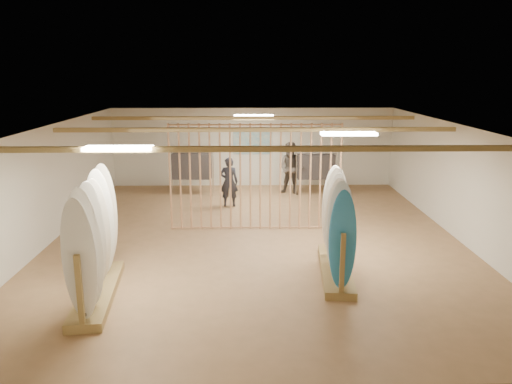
{
  "coord_description": "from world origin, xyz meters",
  "views": [
    {
      "loc": [
        -0.23,
        -11.8,
        4.07
      ],
      "look_at": [
        0.0,
        0.0,
        1.2
      ],
      "focal_mm": 35.0,
      "sensor_mm": 36.0,
      "label": 1
    }
  ],
  "objects_px": {
    "rack_left": "(95,259)",
    "clothing_rack_b": "(316,167)",
    "shopper_a": "(229,179)",
    "rack_right": "(337,240)",
    "clothing_rack_a": "(192,166)",
    "shopper_b": "(291,165)"
  },
  "relations": [
    {
      "from": "rack_left",
      "to": "shopper_a",
      "type": "relative_size",
      "value": 1.6
    },
    {
      "from": "rack_left",
      "to": "shopper_b",
      "type": "distance_m",
      "value": 8.93
    },
    {
      "from": "shopper_a",
      "to": "clothing_rack_a",
      "type": "bearing_deg",
      "value": -48.74
    },
    {
      "from": "shopper_a",
      "to": "rack_right",
      "type": "bearing_deg",
      "value": 114.47
    },
    {
      "from": "clothing_rack_b",
      "to": "shopper_a",
      "type": "distance_m",
      "value": 3.24
    },
    {
      "from": "rack_left",
      "to": "shopper_b",
      "type": "relative_size",
      "value": 1.38
    },
    {
      "from": "clothing_rack_b",
      "to": "shopper_a",
      "type": "height_order",
      "value": "shopper_a"
    },
    {
      "from": "clothing_rack_a",
      "to": "shopper_a",
      "type": "xyz_separation_m",
      "value": [
        1.29,
        -1.5,
        -0.11
      ]
    },
    {
      "from": "shopper_a",
      "to": "shopper_b",
      "type": "relative_size",
      "value": 0.86
    },
    {
      "from": "clothing_rack_b",
      "to": "shopper_a",
      "type": "relative_size",
      "value": 0.83
    },
    {
      "from": "rack_left",
      "to": "clothing_rack_b",
      "type": "distance_m",
      "value": 9.36
    },
    {
      "from": "clothing_rack_b",
      "to": "shopper_b",
      "type": "xyz_separation_m",
      "value": [
        -0.83,
        -0.02,
        0.06
      ]
    },
    {
      "from": "rack_right",
      "to": "shopper_a",
      "type": "relative_size",
      "value": 1.55
    },
    {
      "from": "clothing_rack_a",
      "to": "rack_right",
      "type": "bearing_deg",
      "value": -59.8
    },
    {
      "from": "rack_left",
      "to": "shopper_b",
      "type": "height_order",
      "value": "rack_left"
    },
    {
      "from": "clothing_rack_b",
      "to": "shopper_b",
      "type": "relative_size",
      "value": 0.72
    },
    {
      "from": "shopper_b",
      "to": "shopper_a",
      "type": "bearing_deg",
      "value": -121.18
    },
    {
      "from": "clothing_rack_a",
      "to": "clothing_rack_b",
      "type": "distance_m",
      "value": 4.17
    },
    {
      "from": "clothing_rack_a",
      "to": "shopper_b",
      "type": "relative_size",
      "value": 0.75
    },
    {
      "from": "shopper_b",
      "to": "clothing_rack_b",
      "type": "bearing_deg",
      "value": 24.23
    },
    {
      "from": "rack_left",
      "to": "shopper_a",
      "type": "xyz_separation_m",
      "value": [
        2.22,
        6.36,
        0.11
      ]
    },
    {
      "from": "rack_right",
      "to": "shopper_a",
      "type": "bearing_deg",
      "value": 119.46
    }
  ]
}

